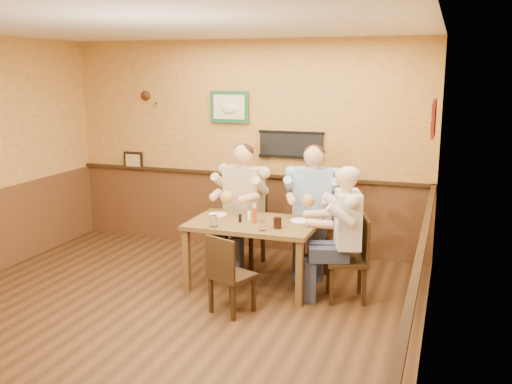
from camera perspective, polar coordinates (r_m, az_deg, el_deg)
room at (r=5.48m, az=-8.28°, el=4.53°), size 5.02×5.03×2.81m
dining_table at (r=6.36m, az=-0.28°, el=-3.78°), size 1.40×0.90×0.75m
chair_back_left at (r=7.11m, az=-1.19°, el=-3.56°), size 0.48×0.48×0.96m
chair_back_right at (r=6.99m, az=5.69°, el=-3.88°), size 0.49×0.49×0.96m
chair_right_end at (r=6.11m, az=9.05°, el=-6.61°), size 0.52×0.52×0.90m
chair_near_side at (r=5.75m, az=-2.39°, el=-8.15°), size 0.49×0.49×0.81m
diner_tan_shirt at (r=7.06m, az=-1.20°, el=-1.95°), size 0.69×0.69×1.37m
diner_blue_polo at (r=6.94m, az=5.73°, el=-2.24°), size 0.70×0.70×1.38m
diner_white_elder at (r=6.05m, az=9.11°, el=-4.87°), size 0.74×0.74×1.29m
water_glass_left at (r=6.13m, az=-4.26°, el=-2.92°), size 0.08×0.08×0.12m
water_glass_mid at (r=5.97m, az=0.64°, el=-3.39°), size 0.09×0.09×0.10m
cola_tumbler at (r=6.06m, az=2.17°, el=-3.11°), size 0.10×0.10×0.12m
hot_sauce_bottle at (r=6.25m, az=-0.15°, el=-2.26°), size 0.05×0.05×0.19m
salt_shaker at (r=6.40m, az=-0.68°, el=-2.38°), size 0.04×0.04×0.10m
pepper_shaker at (r=6.30m, az=-1.60°, el=-2.64°), size 0.04×0.04×0.09m
plate_far_left at (r=6.64m, az=-3.84°, el=-2.24°), size 0.24×0.24×0.01m
plate_far_right at (r=6.36m, az=4.54°, el=-2.88°), size 0.23×0.23×0.02m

